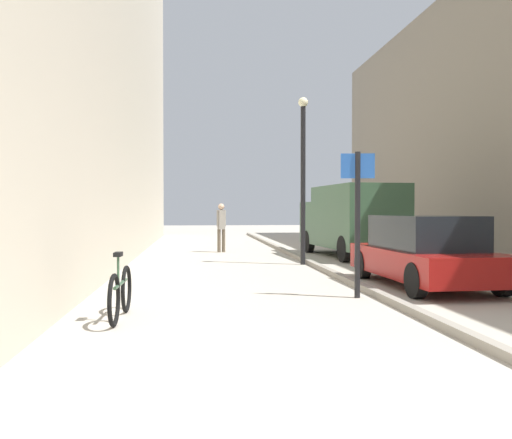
% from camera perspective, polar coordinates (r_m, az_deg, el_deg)
% --- Properties ---
extents(ground_plane, '(80.00, 80.00, 0.00)m').
position_cam_1_polar(ground_plane, '(14.21, 0.49, -5.31)').
color(ground_plane, '#A8A093').
extents(kerb_strip, '(0.16, 40.00, 0.12)m').
position_cam_1_polar(kerb_strip, '(14.48, 6.73, -4.96)').
color(kerb_strip, gray).
rests_on(kerb_strip, ground_plane).
extents(pedestrian_main_foreground, '(0.34, 0.26, 1.79)m').
position_cam_1_polar(pedestrian_main_foreground, '(20.24, -3.62, -0.48)').
color(pedestrian_main_foreground, brown).
rests_on(pedestrian_main_foreground, ground_plane).
extents(delivery_van, '(2.38, 5.52, 2.34)m').
position_cam_1_polar(delivery_van, '(18.56, 9.80, 0.07)').
color(delivery_van, '#335138').
rests_on(delivery_van, ground_plane).
extents(parked_car, '(1.94, 4.25, 1.45)m').
position_cam_1_polar(parked_car, '(11.77, 17.05, -3.20)').
color(parked_car, maroon).
rests_on(parked_car, ground_plane).
extents(street_sign_post, '(0.60, 0.12, 2.60)m').
position_cam_1_polar(street_sign_post, '(9.95, 10.47, 0.85)').
color(street_sign_post, black).
rests_on(street_sign_post, ground_plane).
extents(lamp_post, '(0.28, 0.28, 4.76)m').
position_cam_1_polar(lamp_post, '(15.77, 4.89, 5.22)').
color(lamp_post, black).
rests_on(lamp_post, ground_plane).
extents(bicycle_leaning, '(0.12, 1.77, 0.98)m').
position_cam_1_polar(bicycle_leaning, '(8.19, -13.85, -7.38)').
color(bicycle_leaning, black).
rests_on(bicycle_leaning, ground_plane).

